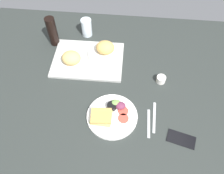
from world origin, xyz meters
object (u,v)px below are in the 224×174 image
bread_plate_near (71,60)px  soda_bottle (52,31)px  plate_with_salad (111,115)px  cell_phone (181,139)px  fork (149,123)px  bread_plate_far (105,50)px  espresso_cup (161,79)px  serving_tray (88,60)px  drinking_glass (87,27)px  knife (154,117)px

bread_plate_near → soda_bottle: size_ratio=0.93×
plate_with_salad → cell_phone: plate_with_salad is taller
bread_plate_near → fork: (49.18, -36.68, -5.23)cm
bread_plate_far → cell_phone: (45.97, -54.80, -4.82)cm
soda_bottle → espresso_cup: soda_bottle is taller
bread_plate_far → soda_bottle: bearing=166.7°
fork → cell_phone: bearing=-114.2°
bread_plate_far → plate_with_salad: (8.61, -44.98, -3.48)cm
serving_tray → bread_plate_far: 12.61cm
bread_plate_far → cell_phone: bread_plate_far is taller
drinking_glass → cell_phone: bearing=-50.6°
espresso_cup → soda_bottle: bearing=159.8°
bread_plate_far → drinking_glass: bearing=127.8°
soda_bottle → knife: bearing=-37.3°
bread_plate_near → cell_phone: size_ratio=1.33×
fork → knife: size_ratio=0.89×
bread_plate_near → knife: 61.79cm
plate_with_salad → espresso_cup: bearing=44.2°
drinking_glass → cell_phone: drinking_glass is taller
drinking_glass → soda_bottle: soda_bottle is taller
bread_plate_far → soda_bottle: size_ratio=1.03×
serving_tray → bread_plate_far: bread_plate_far is taller
bread_plate_far → drinking_glass: 24.58cm
bread_plate_far → fork: bearing=-58.3°
plate_with_salad → cell_phone: 38.65cm
cell_phone → fork: bearing=170.7°
bread_plate_far → knife: 54.31cm
serving_tray → plate_with_salad: bearing=-64.2°
serving_tray → soda_bottle: 30.44cm
bread_plate_near → plate_with_salad: (28.51, -34.26, -3.74)cm
serving_tray → fork: size_ratio=2.65×
serving_tray → knife: 57.11cm
espresso_cup → fork: (-7.00, -29.32, -1.75)cm
serving_tray → knife: serving_tray is taller
espresso_cup → knife: bearing=-99.0°
serving_tray → bread_plate_near: (-9.45, -5.21, 4.68)cm
cell_phone → bread_plate_far: bearing=144.6°
plate_with_salad → drinking_glass: drinking_glass is taller
soda_bottle → espresso_cup: 77.22cm
plate_with_salad → knife: 23.76cm
fork → drinking_glass: bearing=33.2°
bread_plate_far → plate_with_salad: 45.93cm
soda_bottle → cell_phone: soda_bottle is taller
bread_plate_near → cell_phone: 79.42cm
serving_tray → knife: size_ratio=2.37×
plate_with_salad → cell_phone: (37.36, -9.82, -1.34)cm
drinking_glass → espresso_cup: bearing=-36.1°
plate_with_salad → fork: (20.67, -2.42, -1.49)cm
bread_plate_near → bread_plate_far: 22.60cm
plate_with_salad → drinking_glass: bearing=110.2°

